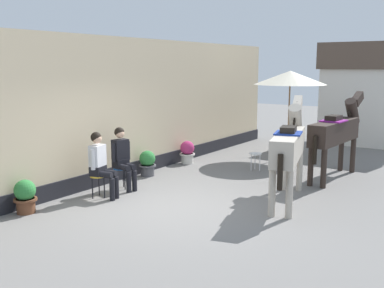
{
  "coord_description": "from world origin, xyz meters",
  "views": [
    {
      "loc": [
        5.04,
        -6.82,
        2.75
      ],
      "look_at": [
        -0.4,
        1.2,
        1.05
      ],
      "focal_mm": 42.37,
      "sensor_mm": 36.0,
      "label": 1
    }
  ],
  "objects": [
    {
      "name": "ground_plane",
      "position": [
        0.0,
        3.0,
        0.0
      ],
      "size": [
        40.0,
        40.0,
        0.0
      ],
      "primitive_type": "plane",
      "color": "slate"
    },
    {
      "name": "pub_facade_wall",
      "position": [
        -2.55,
        1.5,
        1.54
      ],
      "size": [
        0.34,
        14.0,
        3.4
      ],
      "color": "#CCB793",
      "rests_on": "ground_plane"
    },
    {
      "name": "distant_cottage",
      "position": [
        1.4,
        9.98,
        1.8
      ],
      "size": [
        3.4,
        2.6,
        3.5
      ],
      "color": "silver",
      "rests_on": "ground_plane"
    },
    {
      "name": "seated_visitor_near",
      "position": [
        -1.67,
        -0.31,
        0.78
      ],
      "size": [
        0.61,
        0.48,
        1.39
      ],
      "color": "gold",
      "rests_on": "ground_plane"
    },
    {
      "name": "seated_visitor_far",
      "position": [
        -1.76,
        0.45,
        0.78
      ],
      "size": [
        0.61,
        0.48,
        1.39
      ],
      "color": "#194C99",
      "rests_on": "ground_plane"
    },
    {
      "name": "saddled_horse_near",
      "position": [
        1.63,
        1.69,
        1.16
      ],
      "size": [
        1.08,
        2.92,
        2.06
      ],
      "color": "#B2A899",
      "rests_on": "ground_plane"
    },
    {
      "name": "saddled_horse_far",
      "position": [
        1.84,
        4.15,
        1.16
      ],
      "size": [
        0.58,
        3.0,
        2.06
      ],
      "color": "#2D231E",
      "rests_on": "ground_plane"
    },
    {
      "name": "flower_planter_nearest",
      "position": [
        -2.13,
        -1.81,
        0.33
      ],
      "size": [
        0.43,
        0.43,
        0.64
      ],
      "color": "brown",
      "rests_on": "ground_plane"
    },
    {
      "name": "flower_planter_inner_far",
      "position": [
        -2.09,
        1.71,
        0.33
      ],
      "size": [
        0.43,
        0.43,
        0.64
      ],
      "color": "#4C4C51",
      "rests_on": "ground_plane"
    },
    {
      "name": "flower_planter_farthest",
      "position": [
        -2.1,
        3.47,
        0.33
      ],
      "size": [
        0.43,
        0.43,
        0.64
      ],
      "color": "beige",
      "rests_on": "ground_plane"
    },
    {
      "name": "cafe_parasol",
      "position": [
        -0.05,
        5.78,
        2.36
      ],
      "size": [
        2.1,
        2.1,
        2.58
      ],
      "color": "black",
      "rests_on": "ground_plane"
    },
    {
      "name": "spare_stool_white",
      "position": [
        -0.12,
        3.76,
        0.4
      ],
      "size": [
        0.32,
        0.32,
        0.46
      ],
      "color": "white",
      "rests_on": "ground_plane"
    }
  ]
}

